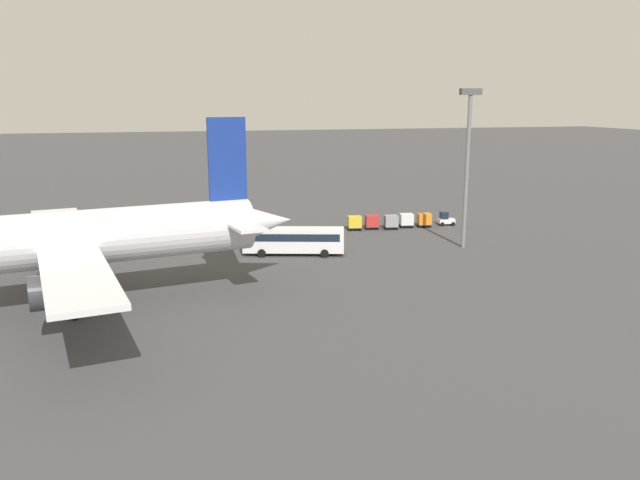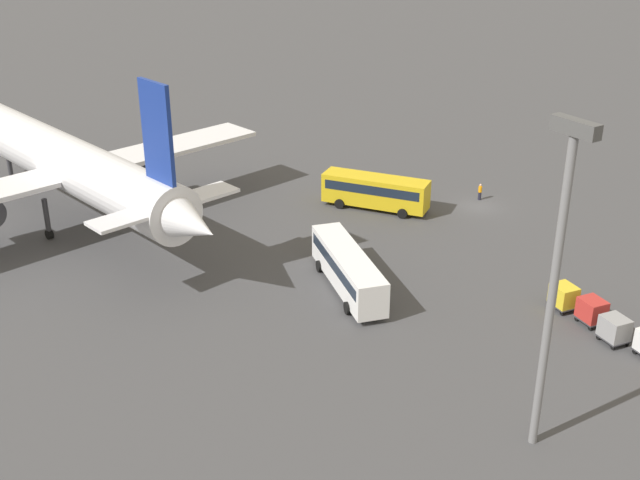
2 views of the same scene
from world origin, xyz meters
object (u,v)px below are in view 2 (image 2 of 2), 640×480
Objects in this scene: airplane at (66,163)px; shuttle_bus_near at (375,190)px; worker_person at (480,192)px; cargo_cart_grey at (614,329)px; shuttle_bus_far at (348,268)px; cargo_cart_red at (592,310)px; cargo_cart_yellow at (564,296)px.

airplane reaches higher than shuttle_bus_near.
worker_person is 0.77× the size of cargo_cart_grey.
cargo_cart_grey reaches higher than worker_person.
cargo_cart_red is at bearing -123.75° from shuttle_bus_far.
airplane is at bearing 31.01° from shuttle_bus_near.
worker_person is at bearing -24.88° from cargo_cart_red.
cargo_cart_yellow is (-11.96, -12.16, -0.80)m from shuttle_bus_far.
shuttle_bus_far is 5.55× the size of cargo_cart_yellow.
cargo_cart_red is at bearing 145.60° from shuttle_bus_near.
shuttle_bus_near is 4.66× the size of cargo_cart_red.
shuttle_bus_far is 24.65m from worker_person.
cargo_cart_grey is at bearing 171.79° from cargo_cart_yellow.
shuttle_bus_far is at bearing 101.97° from shuttle_bus_near.
shuttle_bus_near is at bearing -1.96° from cargo_cart_grey.
cargo_cart_grey is at bearing -158.84° from airplane.
shuttle_bus_near reaches higher than cargo_cart_red.
shuttle_bus_far is 17.08m from cargo_cart_yellow.
shuttle_bus_near reaches higher than shuttle_bus_far.
airplane reaches higher than cargo_cart_red.
shuttle_bus_near is at bearing 68.99° from worker_person.
worker_person is 0.77× the size of cargo_cart_yellow.
airplane is 29.65m from shuttle_bus_far.
shuttle_bus_near is at bearing -27.60° from shuttle_bus_far.
shuttle_bus_far is 7.17× the size of worker_person.
cargo_cart_red is at bearing -16.59° from cargo_cart_grey.
shuttle_bus_far is at bearing 45.46° from cargo_cart_yellow.
cargo_cart_red reaches higher than worker_person.
airplane reaches higher than cargo_cart_yellow.
cargo_cart_grey and cargo_cart_yellow have the same top height.
worker_person is (-16.71, -37.62, -5.52)m from airplane.
shuttle_bus_far is 5.55× the size of cargo_cart_red.
airplane is 48.48m from cargo_cart_red.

